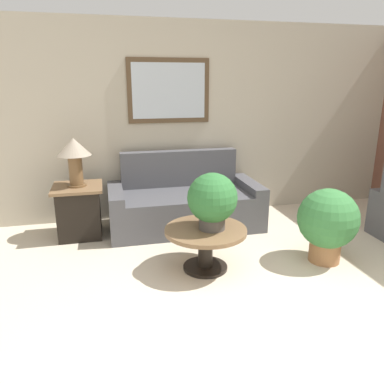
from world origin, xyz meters
TOP-DOWN VIEW (x-y plane):
  - ground_plane at (0.00, 0.00)m, footprint 20.00×20.00m
  - wall_back at (-0.01, 3.01)m, footprint 7.69×0.09m
  - couch_main at (-0.36, 2.49)m, footprint 1.92×0.91m
  - coffee_table at (-0.41, 1.28)m, footprint 0.82×0.82m
  - side_table at (-1.67, 2.46)m, footprint 0.58×0.58m
  - table_lamp at (-1.67, 2.46)m, footprint 0.39×0.39m
  - potted_plant_on_table at (-0.35, 1.27)m, footprint 0.49×0.49m
  - potted_plant_floor at (0.86, 1.16)m, footprint 0.62×0.62m

SIDE VIEW (x-z plane):
  - ground_plane at x=0.00m, z-range 0.00..0.00m
  - couch_main at x=-0.36m, z-range -0.17..0.77m
  - coffee_table at x=-0.41m, z-range 0.10..0.54m
  - side_table at x=-1.67m, z-range 0.01..0.64m
  - potted_plant_floor at x=0.86m, z-range 0.05..0.84m
  - potted_plant_on_table at x=-0.35m, z-range 0.45..1.02m
  - table_lamp at x=-1.67m, z-range 0.75..1.32m
  - wall_back at x=-0.01m, z-range 0.01..2.61m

